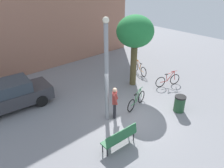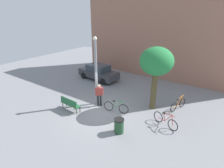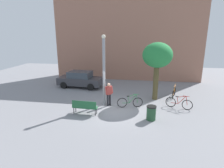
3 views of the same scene
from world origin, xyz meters
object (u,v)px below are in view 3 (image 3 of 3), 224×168
park_bench (85,106)px  plaza_tree (157,56)px  bicycle_red (179,103)px  parked_car_charcoal (80,79)px  trash_bin (151,113)px  bicycle_green (130,102)px  bicycle_orange (174,92)px  lamppost (104,69)px  person_by_lamppost (109,93)px

park_bench → plaza_tree: bearing=38.0°
plaza_tree → bicycle_red: (1.52, -1.65, -3.00)m
parked_car_charcoal → trash_bin: parked_car_charcoal is taller
park_bench → bicycle_red: bicycle_red is taller
bicycle_green → trash_bin: bearing=-52.3°
park_bench → bicycle_green: bearing=30.2°
plaza_tree → bicycle_orange: plaza_tree is taller
bicycle_orange → bicycle_red: bearing=-91.2°
lamppost → bicycle_green: 2.95m
person_by_lamppost → bicycle_green: size_ratio=0.94×
bicycle_orange → trash_bin: size_ratio=1.98×
lamppost → parked_car_charcoal: bearing=127.4°
bicycle_red → bicycle_orange: same height
park_bench → bicycle_orange: size_ratio=0.93×
lamppost → bicycle_orange: (5.30, 2.57, -2.25)m
lamppost → park_bench: (-0.90, -1.87, -2.08)m
bicycle_red → park_bench: bearing=-162.3°
person_by_lamppost → parked_car_charcoal: bearing=129.4°
lamppost → bicycle_green: bearing=-7.3°
park_bench → person_by_lamppost: bearing=53.3°
person_by_lamppost → park_bench: 2.17m
park_bench → bicycle_orange: (6.20, 4.44, -0.16)m
park_bench → bicycle_green: size_ratio=0.91×
trash_bin → bicycle_orange: bearing=66.2°
person_by_lamppost → bicycle_orange: size_ratio=0.96×
bicycle_red → bicycle_green: 3.37m
lamppost → person_by_lamppost: lamppost is taller
bicycle_green → trash_bin: size_ratio=2.02×
bicycle_green → bicycle_orange: same height
plaza_tree → parked_car_charcoal: (-6.90, 2.42, -2.61)m
bicycle_orange → parked_car_charcoal: (-8.47, 1.59, 0.39)m
person_by_lamppost → park_bench: person_by_lamppost is taller
lamppost → plaza_tree: lamppost is taller
person_by_lamppost → trash_bin: bearing=-32.6°
bicycle_red → parked_car_charcoal: 9.36m
person_by_lamppost → parked_car_charcoal: person_by_lamppost is taller
trash_bin → person_by_lamppost: bearing=147.4°
bicycle_green → lamppost: bearing=172.7°
plaza_tree → trash_bin: plaza_tree is taller
person_by_lamppost → trash_bin: 3.48m
person_by_lamppost → parked_car_charcoal: (-3.55, 4.32, -0.19)m
lamppost → bicycle_green: (1.90, -0.24, -2.25)m
person_by_lamppost → plaza_tree: (3.35, 1.90, 2.42)m
park_bench → trash_bin: (4.17, -0.15, -0.10)m
park_bench → bicycle_red: 6.46m
bicycle_orange → parked_car_charcoal: bearing=169.4°
park_bench → bicycle_green: 3.24m
plaza_tree → person_by_lamppost: bearing=-150.4°
trash_bin → park_bench: bearing=178.0°
plaza_tree → park_bench: bearing=-142.0°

